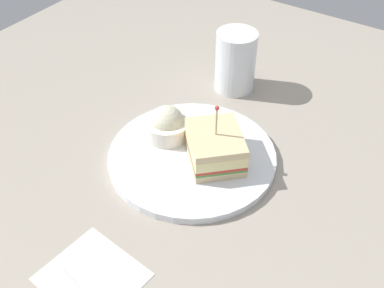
{
  "coord_description": "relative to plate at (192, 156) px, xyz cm",
  "views": [
    {
      "loc": [
        -45.38,
        -30.34,
        51.54
      ],
      "look_at": [
        0.0,
        0.0,
        3.28
      ],
      "focal_mm": 44.16,
      "sensor_mm": 36.0,
      "label": 1
    }
  ],
  "objects": [
    {
      "name": "sandwich_half_center",
      "position": [
        0.85,
        -3.67,
        3.21
      ],
      "size": [
        12.25,
        12.2,
        10.3
      ],
      "color": "beige",
      "rests_on": "plate"
    },
    {
      "name": "coleslaw_bowl",
      "position": [
        1.61,
        5.93,
        2.71
      ],
      "size": [
        7.51,
        7.51,
        5.4
      ],
      "color": "silver",
      "rests_on": "plate"
    },
    {
      "name": "fork",
      "position": [
        -23.46,
        -5.91,
        -0.46
      ],
      "size": [
        3.83,
        12.52,
        0.35
      ],
      "color": "silver",
      "rests_on": "ground_plane"
    },
    {
      "name": "drink_glass",
      "position": [
        21.2,
        4.58,
        4.35
      ],
      "size": [
        7.48,
        7.48,
        11.4
      ],
      "color": "gold",
      "rests_on": "ground_plane"
    },
    {
      "name": "ground_plane",
      "position": [
        0.0,
        0.0,
        -1.64
      ],
      "size": [
        119.35,
        119.35,
        2.0
      ],
      "primitive_type": "cube",
      "color": "#9E9384"
    },
    {
      "name": "plate",
      "position": [
        0.0,
        0.0,
        0.0
      ],
      "size": [
        26.49,
        26.49,
        1.28
      ],
      "primitive_type": "cylinder",
      "color": "white",
      "rests_on": "ground_plane"
    },
    {
      "name": "napkin",
      "position": [
        -24.76,
        -1.51,
        -0.56
      ],
      "size": [
        11.65,
        12.7,
        0.15
      ],
      "primitive_type": "cube",
      "rotation": [
        0.0,
        0.0,
        4.61
      ],
      "color": "beige",
      "rests_on": "ground_plane"
    }
  ]
}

